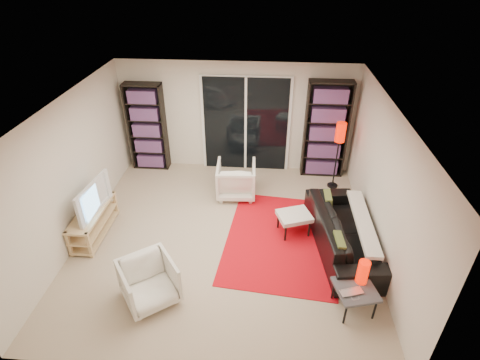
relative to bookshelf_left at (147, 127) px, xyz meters
The scene contains 20 objects.
floor 3.19m from the bookshelf_left, 50.10° to the right, with size 5.00×5.00×0.00m, color beige.
wall_back 1.97m from the bookshelf_left, ahead, with size 5.00×0.02×2.40m, color beige.
wall_front 5.22m from the bookshelf_left, 68.02° to the right, with size 5.00×0.02×2.40m, color beige.
wall_left 2.41m from the bookshelf_left, 103.27° to the right, with size 0.02×5.00×2.40m, color beige.
wall_right 5.03m from the bookshelf_left, 27.66° to the right, with size 0.02×5.00×2.40m, color beige.
ceiling 3.36m from the bookshelf_left, 50.10° to the right, with size 5.00×5.00×0.02m, color white.
sliding_door 2.16m from the bookshelf_left, ahead, with size 1.92×0.08×2.16m.
bookshelf_left is the anchor object (origin of this frame).
bookshelf_right 3.85m from the bookshelf_left, ahead, with size 0.90×0.30×2.10m.
tv_stand 2.55m from the bookshelf_left, 97.69° to the right, with size 0.40×1.25×0.50m.
tv 2.45m from the bookshelf_left, 97.23° to the right, with size 0.98×0.13×0.57m, color black.
rug 3.87m from the bookshelf_left, 38.26° to the right, with size 1.86×2.51×0.01m, color red.
sofa 4.69m from the bookshelf_left, 31.48° to the right, with size 2.22×0.87×0.65m, color black.
armchair_back 2.35m from the bookshelf_left, 26.13° to the right, with size 0.76×0.78×0.71m, color silver.
armchair_front 3.96m from the bookshelf_left, 74.35° to the right, with size 0.71×0.73×0.66m, color silver.
ottoman 3.85m from the bookshelf_left, 33.84° to the right, with size 0.67×0.61×0.40m.
side_table 5.43m from the bookshelf_left, 43.48° to the right, with size 0.64×0.64×0.40m.
laptop 5.47m from the bookshelf_left, 44.88° to the right, with size 0.31×0.20×0.02m, color silver.
table_lamp 5.38m from the bookshelf_left, 41.75° to the right, with size 0.16×0.16×0.36m, color red.
floor_lamp 4.09m from the bookshelf_left, ahead, with size 0.22×0.22×1.45m.
Camera 1 is at (0.68, -5.00, 4.35)m, focal length 28.00 mm.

